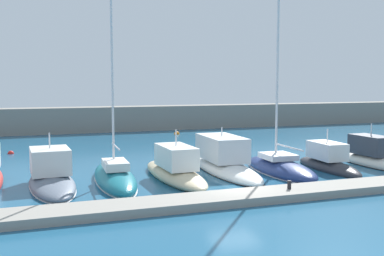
{
  "coord_description": "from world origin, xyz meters",
  "views": [
    {
      "loc": [
        -9.98,
        -21.46,
        5.89
      ],
      "look_at": [
        -0.66,
        4.85,
        3.08
      ],
      "focal_mm": 42.76,
      "sensor_mm": 36.0,
      "label": 1
    }
  ],
  "objects": [
    {
      "name": "mooring_buoy_yellow",
      "position": [
        5.1,
        16.4,
        0.0
      ],
      "size": [
        0.61,
        0.61,
        0.61
      ],
      "primitive_type": "sphere",
      "color": "yellow",
      "rests_on": "ground_plane"
    },
    {
      "name": "breakwater_seawall",
      "position": [
        0.0,
        33.34,
        1.48
      ],
      "size": [
        108.0,
        2.91,
        2.95
      ],
      "primitive_type": "cube",
      "color": "gray",
      "rests_on": "ground_plane"
    },
    {
      "name": "dock_pier",
      "position": [
        0.0,
        -1.42,
        0.21
      ],
      "size": [
        30.11,
        2.15,
        0.41
      ],
      "primitive_type": "cube",
      "color": "gray",
      "rests_on": "ground_plane"
    },
    {
      "name": "ground_plane",
      "position": [
        0.0,
        0.0,
        0.0
      ],
      "size": [
        120.0,
        120.0,
        0.0
      ],
      "primitive_type": "plane",
      "color": "#1E567A"
    },
    {
      "name": "sailboat_teal_third",
      "position": [
        -5.44,
        4.99,
        0.39
      ],
      "size": [
        2.5,
        8.69,
        18.8
      ],
      "rotation": [
        0.0,
        0.0,
        1.54
      ],
      "color": "#19707F",
      "rests_on": "ground_plane"
    },
    {
      "name": "sailboat_navy_sixth",
      "position": [
        5.25,
        4.31,
        0.39
      ],
      "size": [
        2.89,
        8.0,
        17.23
      ],
      "rotation": [
        0.0,
        0.0,
        1.54
      ],
      "color": "navy",
      "rests_on": "ground_plane"
    },
    {
      "name": "motorboat_charcoal_seventh",
      "position": [
        8.94,
        4.31,
        0.46
      ],
      "size": [
        2.2,
        6.82,
        3.13
      ],
      "rotation": [
        0.0,
        0.0,
        1.52
      ],
      "color": "#2D2D33",
      "rests_on": "ground_plane"
    },
    {
      "name": "mooring_buoy_orange",
      "position": [
        5.56,
        27.6,
        0.0
      ],
      "size": [
        0.64,
        0.64,
        0.64
      ],
      "primitive_type": "sphere",
      "color": "orange",
      "rests_on": "ground_plane"
    },
    {
      "name": "dock_bollard",
      "position": [
        2.42,
        -1.42,
        0.63
      ],
      "size": [
        0.2,
        0.2,
        0.44
      ],
      "primitive_type": "cylinder",
      "color": "black",
      "rests_on": "dock_pier"
    },
    {
      "name": "motorboat_slate_second",
      "position": [
        -8.99,
        5.29,
        0.56
      ],
      "size": [
        2.8,
        8.24,
        3.27
      ],
      "rotation": [
        0.0,
        0.0,
        1.61
      ],
      "color": "slate",
      "rests_on": "ground_plane"
    },
    {
      "name": "mooring_buoy_red",
      "position": [
        -11.63,
        18.62,
        0.0
      ],
      "size": [
        0.51,
        0.51,
        0.51
      ],
      "primitive_type": "sphere",
      "color": "red",
      "rests_on": "ground_plane"
    },
    {
      "name": "motorboat_sand_fourth",
      "position": [
        -1.81,
        4.77,
        0.61
      ],
      "size": [
        2.6,
        9.03,
        3.28
      ],
      "rotation": [
        0.0,
        0.0,
        1.6
      ],
      "color": "beige",
      "rests_on": "ground_plane"
    },
    {
      "name": "motorboat_ivory_eighth",
      "position": [
        12.76,
        4.29,
        0.6
      ],
      "size": [
        2.09,
        7.0,
        3.29
      ],
      "rotation": [
        0.0,
        0.0,
        1.6
      ],
      "color": "silver",
      "rests_on": "ground_plane"
    },
    {
      "name": "motorboat_white_fifth",
      "position": [
        1.98,
        5.89,
        0.65
      ],
      "size": [
        2.77,
        9.69,
        3.31
      ],
      "rotation": [
        0.0,
        0.0,
        1.55
      ],
      "color": "white",
      "rests_on": "ground_plane"
    }
  ]
}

